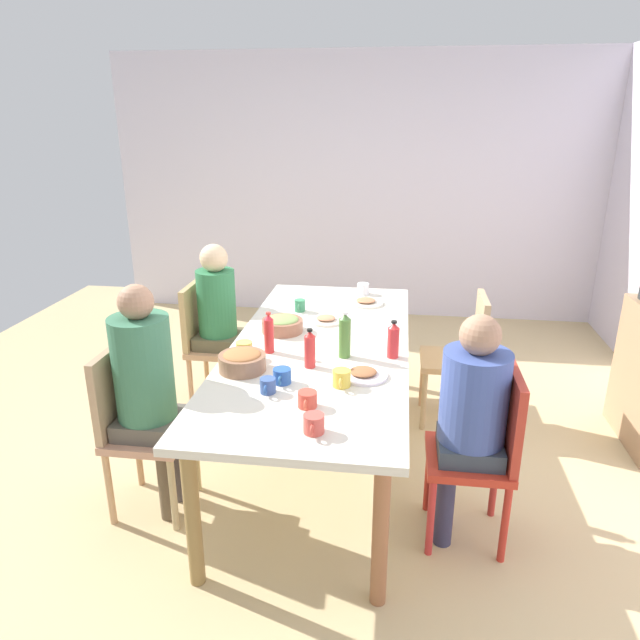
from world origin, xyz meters
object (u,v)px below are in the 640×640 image
at_px(person_2, 147,382).
at_px(bottle_3, 393,340).
at_px(chair_0, 486,447).
at_px(chair_2, 134,421).
at_px(bottle_0, 310,349).
at_px(cup_2, 268,386).
at_px(cup_5, 314,424).
at_px(cup_0, 244,350).
at_px(cup_3, 342,378).
at_px(dining_table, 320,355).
at_px(cup_1, 300,306).
at_px(plate_2, 326,320).
at_px(bottle_2, 345,336).
at_px(bottle_1, 269,334).
at_px(person_1, 219,313).
at_px(cup_6, 307,400).
at_px(person_0, 471,409).
at_px(cup_7, 363,289).
at_px(chair_3, 463,351).
at_px(plate_0, 363,374).
at_px(bowl_1, 282,324).
at_px(chair_1, 208,338).
at_px(cup_4, 282,376).
at_px(bowl_0, 242,361).
at_px(plate_1, 366,302).

xyz_separation_m(person_2, bottle_3, (-0.47, 1.22, 0.11)).
height_order(chair_0, chair_2, same).
bearing_deg(bottle_0, cup_2, -25.04).
bearing_deg(cup_5, cup_0, -145.95).
bearing_deg(cup_3, dining_table, -161.15).
height_order(chair_0, cup_1, chair_0).
bearing_deg(cup_2, plate_2, 172.03).
bearing_deg(person_2, cup_5, 67.00).
height_order(bottle_2, bottle_3, bottle_2).
bearing_deg(bottle_1, person_1, -144.83).
distance_m(person_2, cup_3, 0.98).
xyz_separation_m(cup_3, bottle_3, (-0.40, 0.24, 0.06)).
height_order(cup_0, cup_6, cup_0).
bearing_deg(person_0, dining_table, -126.85).
bearing_deg(chair_2, cup_1, 150.32).
bearing_deg(chair_2, cup_6, 79.97).
bearing_deg(cup_7, cup_2, -11.37).
xyz_separation_m(chair_3, plate_0, (1.00, -0.61, 0.25)).
bearing_deg(bowl_1, bottle_3, 65.69).
bearing_deg(bowl_1, chair_2, -39.12).
height_order(chair_0, bowl_1, chair_0).
xyz_separation_m(chair_1, chair_3, (0.00, 1.78, 0.00)).
bearing_deg(dining_table, cup_4, -12.13).
bearing_deg(dining_table, bowl_0, -40.34).
bearing_deg(bottle_3, bowl_1, -114.31).
bearing_deg(cup_5, bottle_0, -169.70).
xyz_separation_m(cup_2, cup_6, (0.11, 0.21, -0.00)).
bearing_deg(bottle_3, chair_0, 44.90).
xyz_separation_m(chair_0, bottle_3, (-0.47, -0.47, 0.34)).
bearing_deg(chair_0, dining_table, -123.94).
bearing_deg(person_2, bottle_0, 109.21).
distance_m(chair_2, bottle_1, 0.84).
relative_size(plate_1, cup_0, 1.95).
distance_m(bottle_1, bottle_2, 0.42).
relative_size(person_2, cup_3, 10.03).
bearing_deg(plate_0, cup_3, -37.55).
xyz_separation_m(cup_3, bottle_2, (-0.37, -0.02, 0.08)).
bearing_deg(person_1, person_2, -0.12).
xyz_separation_m(person_0, bottle_0, (-0.27, -0.81, 0.14)).
relative_size(chair_0, cup_2, 8.07).
bearing_deg(cup_3, cup_7, -179.90).
height_order(chair_3, bottle_0, bottle_0).
bearing_deg(bottle_2, cup_6, -10.32).
xyz_separation_m(bowl_0, cup_4, (0.12, 0.24, -0.02)).
distance_m(cup_0, bottle_2, 0.55).
height_order(cup_3, cup_4, cup_3).
xyz_separation_m(plate_2, cup_5, (1.37, 0.13, 0.03)).
xyz_separation_m(plate_2, cup_3, (0.92, 0.20, 0.03)).
bearing_deg(plate_2, plate_0, 20.38).
bearing_deg(cup_3, bottle_3, 148.91).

